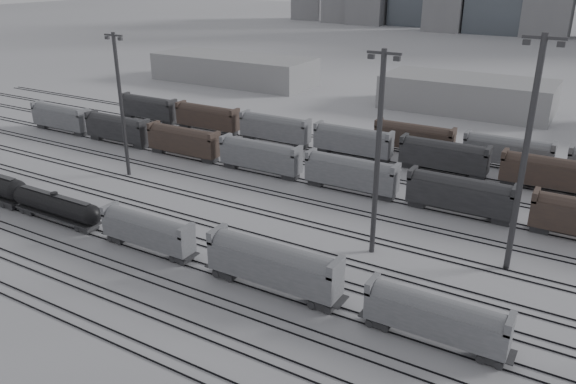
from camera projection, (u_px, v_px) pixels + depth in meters
The scene contains 14 objects.
ground at pixel (178, 265), 67.24m from camera, with size 900.00×900.00×0.00m, color silver.
tracks at pixel (258, 213), 81.17m from camera, with size 220.00×71.50×0.16m.
tank_car_b at pixel (56, 205), 77.79m from camera, with size 16.81×2.80×4.15m.
hopper_car_a at pixel (147, 229), 69.50m from camera, with size 13.31×2.64×4.76m.
hopper_car_b at pixel (273, 263), 60.63m from camera, with size 15.68×3.12×5.61m.
hopper_car_c at pixel (436, 316), 52.37m from camera, with size 13.54×2.69×4.84m.
light_mast_b at pixel (121, 102), 91.42m from camera, with size 3.78×0.61×23.64m.
light_mast_c at pixel (378, 151), 65.39m from camera, with size 3.99×0.64×24.95m.
light_mast_d at pixel (525, 153), 61.15m from camera, with size 4.34×0.69×27.10m.
bg_string_near at pixel (351, 175), 87.94m from camera, with size 151.00×3.00×5.60m.
bg_string_mid at pixel (444, 157), 95.99m from camera, with size 151.00×3.00×5.60m.
bg_string_far at pixel (560, 161), 94.12m from camera, with size 66.00×3.00×5.60m.
warehouse_left at pixel (233, 69), 169.76m from camera, with size 50.00×18.00×8.00m, color gray.
warehouse_mid at pixel (467, 94), 136.78m from camera, with size 40.00×18.00×8.00m, color gray.
Camera 1 is at (41.41, -44.04, 33.45)m, focal length 35.00 mm.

